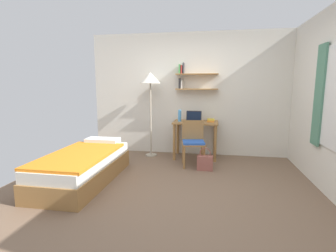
# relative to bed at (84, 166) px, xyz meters

# --- Properties ---
(ground_plane) EXTENTS (5.28, 5.28, 0.00)m
(ground_plane) POSITION_rel_bed_xyz_m (1.53, -0.07, -0.24)
(ground_plane) COLOR brown
(wall_back) EXTENTS (4.40, 0.27, 2.60)m
(wall_back) POSITION_rel_bed_xyz_m (1.53, 1.95, 1.07)
(wall_back) COLOR silver
(wall_back) RESTS_ON ground_plane
(bed) EXTENTS (0.87, 1.88, 0.54)m
(bed) POSITION_rel_bed_xyz_m (0.00, 0.00, 0.00)
(bed) COLOR #9E703D
(bed) RESTS_ON ground_plane
(desk) EXTENTS (0.91, 0.59, 0.76)m
(desk) POSITION_rel_bed_xyz_m (1.64, 1.63, 0.37)
(desk) COLOR #9E703D
(desk) RESTS_ON ground_plane
(desk_chair) EXTENTS (0.49, 0.47, 0.84)m
(desk_chair) POSITION_rel_bed_xyz_m (1.63, 1.11, 0.23)
(desk_chair) COLOR #9E703D
(desk_chair) RESTS_ON ground_plane
(standing_lamp) EXTENTS (0.42, 0.42, 1.76)m
(standing_lamp) POSITION_rel_bed_xyz_m (0.69, 1.61, 1.33)
(standing_lamp) COLOR #B2A893
(standing_lamp) RESTS_ON ground_plane
(laptop) EXTENTS (0.32, 0.22, 0.21)m
(laptop) POSITION_rel_bed_xyz_m (1.59, 1.66, 0.58)
(laptop) COLOR black
(laptop) RESTS_ON desk
(water_bottle) EXTENTS (0.07, 0.07, 0.24)m
(water_bottle) POSITION_rel_bed_xyz_m (1.31, 1.60, 0.64)
(water_bottle) COLOR #4C99DB
(water_bottle) RESTS_ON desk
(book_stack) EXTENTS (0.15, 0.22, 0.05)m
(book_stack) POSITION_rel_bed_xyz_m (1.94, 1.68, 0.55)
(book_stack) COLOR orange
(book_stack) RESTS_ON desk
(handbag) EXTENTS (0.28, 0.13, 0.41)m
(handbag) POSITION_rel_bed_xyz_m (1.86, 0.86, -0.10)
(handbag) COLOR #99564C
(handbag) RESTS_ON ground_plane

